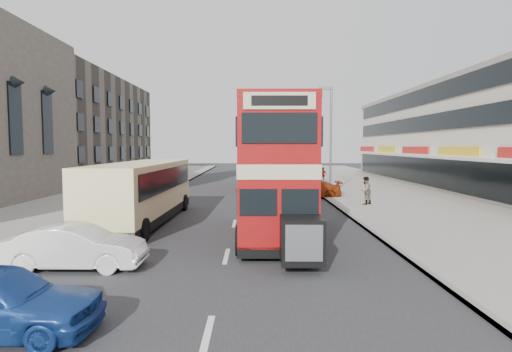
% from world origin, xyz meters
% --- Properties ---
extents(ground, '(160.00, 160.00, 0.00)m').
position_xyz_m(ground, '(0.00, 0.00, 0.00)').
color(ground, '#28282B').
rests_on(ground, ground).
extents(road_surface, '(12.00, 90.00, 0.01)m').
position_xyz_m(road_surface, '(0.00, 20.00, 0.01)').
color(road_surface, '#28282B').
rests_on(road_surface, ground).
extents(pavement_right, '(12.00, 90.00, 0.15)m').
position_xyz_m(pavement_right, '(12.00, 20.00, 0.07)').
color(pavement_right, gray).
rests_on(pavement_right, ground).
extents(pavement_left, '(12.00, 90.00, 0.15)m').
position_xyz_m(pavement_left, '(-12.00, 20.00, 0.07)').
color(pavement_left, gray).
rests_on(pavement_left, ground).
extents(kerb_left, '(0.20, 90.00, 0.16)m').
position_xyz_m(kerb_left, '(-6.10, 20.00, 0.07)').
color(kerb_left, gray).
rests_on(kerb_left, ground).
extents(kerb_right, '(0.20, 90.00, 0.16)m').
position_xyz_m(kerb_right, '(6.10, 20.00, 0.07)').
color(kerb_right, gray).
rests_on(kerb_right, ground).
extents(brick_terrace, '(14.00, 28.00, 12.00)m').
position_xyz_m(brick_terrace, '(-22.00, 38.00, 6.00)').
color(brick_terrace, '#66594C').
rests_on(brick_terrace, ground).
extents(commercial_row, '(9.90, 46.20, 9.30)m').
position_xyz_m(commercial_row, '(19.95, 22.00, 4.70)').
color(commercial_row, beige).
rests_on(commercial_row, ground).
extents(street_lamp, '(1.00, 0.20, 8.12)m').
position_xyz_m(street_lamp, '(6.52, 18.00, 4.78)').
color(street_lamp, slate).
rests_on(street_lamp, ground).
extents(bus_main, '(2.83, 9.86, 5.41)m').
position_xyz_m(bus_main, '(1.83, 5.20, 2.85)').
color(bus_main, black).
rests_on(bus_main, ground).
extents(bus_second, '(3.26, 9.89, 5.42)m').
position_xyz_m(bus_second, '(2.78, 23.28, 2.85)').
color(bus_second, black).
rests_on(bus_second, ground).
extents(coach, '(3.05, 10.57, 2.78)m').
position_xyz_m(coach, '(-4.56, 8.26, 1.64)').
color(coach, black).
rests_on(coach, ground).
extents(car_left_front, '(4.20, 1.51, 1.38)m').
position_xyz_m(car_left_front, '(-4.56, 0.62, 0.69)').
color(car_left_front, white).
rests_on(car_left_front, ground).
extents(car_right_a, '(4.38, 1.83, 1.27)m').
position_xyz_m(car_right_a, '(5.18, 17.95, 0.63)').
color(car_right_a, '#99300F').
rests_on(car_right_a, ground).
extents(car_right_b, '(4.04, 2.28, 1.07)m').
position_xyz_m(car_right_b, '(5.28, 22.42, 0.53)').
color(car_right_b, '#BC5512').
rests_on(car_right_b, ground).
extents(car_right_c, '(3.96, 1.71, 1.33)m').
position_xyz_m(car_right_c, '(5.46, 30.77, 0.67)').
color(car_right_c, '#61ABC3').
rests_on(car_right_c, ground).
extents(pedestrian_near, '(0.79, 0.75, 1.77)m').
position_xyz_m(pedestrian_near, '(7.98, 13.59, 1.04)').
color(pedestrian_near, gray).
rests_on(pedestrian_near, pavement_right).
extents(pedestrian_far, '(0.95, 0.52, 1.53)m').
position_xyz_m(pedestrian_far, '(7.96, 29.19, 0.92)').
color(pedestrian_far, gray).
rests_on(pedestrian_far, pavement_right).
extents(cyclist, '(0.79, 1.71, 1.91)m').
position_xyz_m(cyclist, '(4.28, 21.84, 0.64)').
color(cyclist, gray).
rests_on(cyclist, ground).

